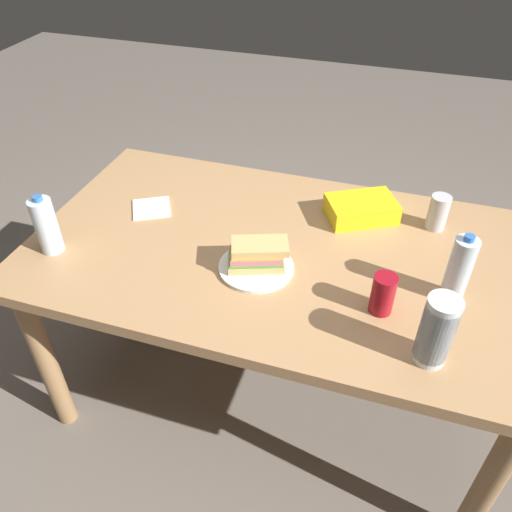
{
  "coord_description": "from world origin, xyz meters",
  "views": [
    {
      "loc": [
        0.32,
        -1.25,
        1.75
      ],
      "look_at": [
        -0.04,
        -0.12,
        0.78
      ],
      "focal_mm": 35.73,
      "sensor_mm": 36.0,
      "label": 1
    }
  ],
  "objects": [
    {
      "name": "ground_plane",
      "position": [
        0.0,
        0.0,
        0.0
      ],
      "size": [
        8.0,
        8.0,
        0.0
      ],
      "primitive_type": "plane",
      "color": "#70665B"
    },
    {
      "name": "dining_table",
      "position": [
        0.0,
        0.0,
        0.64
      ],
      "size": [
        1.62,
        0.93,
        0.73
      ],
      "color": "tan",
      "rests_on": "ground_plane"
    },
    {
      "name": "paper_plate",
      "position": [
        -0.04,
        -0.12,
        0.74
      ],
      "size": [
        0.23,
        0.23,
        0.01
      ],
      "primitive_type": "cylinder",
      "color": "white",
      "rests_on": "dining_table"
    },
    {
      "name": "sandwich",
      "position": [
        -0.04,
        -0.12,
        0.78
      ],
      "size": [
        0.2,
        0.15,
        0.08
      ],
      "color": "#DBB26B",
      "rests_on": "paper_plate"
    },
    {
      "name": "soda_can_red",
      "position": [
        0.34,
        -0.18,
        0.79
      ],
      "size": [
        0.07,
        0.07,
        0.12
      ],
      "primitive_type": "cylinder",
      "color": "maroon",
      "rests_on": "dining_table"
    },
    {
      "name": "chip_bag",
      "position": [
        0.22,
        0.25,
        0.76
      ],
      "size": [
        0.27,
        0.24,
        0.07
      ],
      "primitive_type": "cube",
      "rotation": [
        0.0,
        0.0,
        3.65
      ],
      "color": "yellow",
      "rests_on": "dining_table"
    },
    {
      "name": "water_bottle_tall",
      "position": [
        -0.69,
        -0.23,
        0.82
      ],
      "size": [
        0.07,
        0.07,
        0.2
      ],
      "color": "silver",
      "rests_on": "dining_table"
    },
    {
      "name": "plastic_cup_stack",
      "position": [
        0.48,
        -0.32,
        0.83
      ],
      "size": [
        0.08,
        0.08,
        0.2
      ],
      "color": "silver",
      "rests_on": "dining_table"
    },
    {
      "name": "water_bottle_spare",
      "position": [
        0.53,
        -0.07,
        0.83
      ],
      "size": [
        0.07,
        0.07,
        0.22
      ],
      "color": "silver",
      "rests_on": "dining_table"
    },
    {
      "name": "soda_can_silver",
      "position": [
        0.47,
        0.27,
        0.79
      ],
      "size": [
        0.07,
        0.07,
        0.12
      ],
      "primitive_type": "cylinder",
      "color": "silver",
      "rests_on": "dining_table"
    },
    {
      "name": "paper_napkin",
      "position": [
        -0.5,
        0.08,
        0.73
      ],
      "size": [
        0.18,
        0.18,
        0.01
      ],
      "primitive_type": "cube",
      "rotation": [
        0.0,
        0.0,
        3.65
      ],
      "color": "white",
      "rests_on": "dining_table"
    }
  ]
}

